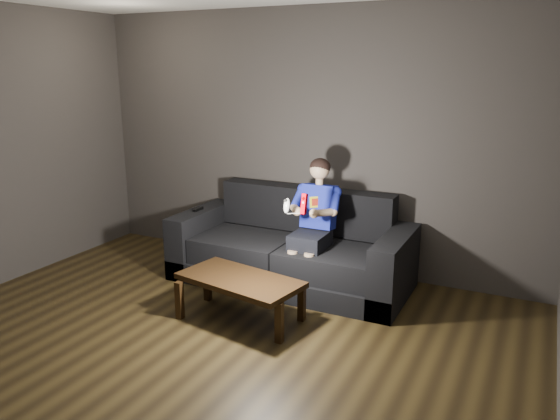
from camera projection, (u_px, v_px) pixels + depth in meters
The scene contains 8 objects.
floor at pixel (164, 373), 3.87m from camera, with size 5.00×5.00×0.00m, color black.
back_wall at pixel (307, 141), 5.69m from camera, with size 5.00×0.04×2.70m, color #3D3936.
sofa at pixel (292, 254), 5.45m from camera, with size 2.34×1.01×0.90m.
child at pixel (314, 214), 5.16m from camera, with size 0.47×0.58×1.16m.
wii_remote_red at pixel (304, 204), 4.69m from camera, with size 0.05×0.07×0.18m.
nunchuk_white at pixel (287, 206), 4.77m from camera, with size 0.06×0.09×0.14m.
wii_remote_black at pixel (198, 209), 5.74m from camera, with size 0.04×0.15×0.03m.
coffee_table at pixel (240, 283), 4.61m from camera, with size 1.13×0.70×0.38m.
Camera 1 is at (2.26, -2.72, 2.11)m, focal length 35.00 mm.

